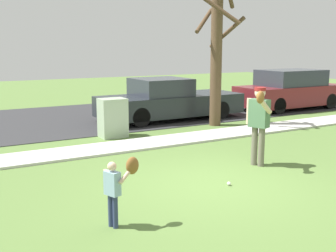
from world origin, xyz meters
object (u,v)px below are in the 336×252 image
(utility_cabinet, at_px, (113,118))
(parked_suv_maroon, at_px, (290,90))
(street_tree_near, at_px, (217,49))
(person_adult, at_px, (259,118))
(parked_pickup_dark, at_px, (168,101))
(person_child, at_px, (118,182))
(baseball, at_px, (229,184))

(utility_cabinet, distance_m, parked_suv_maroon, 8.74)
(street_tree_near, distance_m, parked_suv_maroon, 5.42)
(person_adult, xyz_separation_m, parked_suv_maroon, (6.98, 5.91, -0.29))
(person_adult, distance_m, street_tree_near, 5.08)
(parked_pickup_dark, distance_m, parked_suv_maroon, 5.76)
(person_child, bearing_deg, person_adult, 0.33)
(parked_suv_maroon, bearing_deg, baseball, -141.37)
(parked_pickup_dark, bearing_deg, person_adult, -101.32)
(baseball, relative_size, street_tree_near, 0.02)
(person_child, relative_size, parked_pickup_dark, 0.20)
(person_child, bearing_deg, parked_pickup_dark, 36.16)
(person_child, relative_size, utility_cabinet, 0.91)
(person_adult, bearing_deg, parked_suv_maroon, -159.49)
(street_tree_near, bearing_deg, utility_cabinet, -179.34)
(baseball, relative_size, parked_pickup_dark, 0.01)
(utility_cabinet, bearing_deg, street_tree_near, 0.66)
(baseball, height_order, street_tree_near, street_tree_near)
(person_child, height_order, baseball, person_child)
(parked_suv_maroon, bearing_deg, utility_cabinet, -169.94)
(person_adult, bearing_deg, utility_cabinet, -89.37)
(person_child, xyz_separation_m, baseball, (2.53, 0.66, -0.63))
(person_child, height_order, parked_suv_maroon, parked_suv_maroon)
(person_child, bearing_deg, parked_suv_maroon, 14.24)
(person_adult, distance_m, parked_pickup_dark, 6.29)
(person_adult, xyz_separation_m, baseball, (-1.37, -0.77, -1.05))
(baseball, bearing_deg, person_child, -165.44)
(person_child, bearing_deg, street_tree_near, 24.74)
(baseball, distance_m, utility_cabinet, 5.18)
(person_child, relative_size, parked_suv_maroon, 0.22)
(person_adult, distance_m, person_child, 4.17)
(street_tree_near, bearing_deg, parked_suv_maroon, 16.77)
(parked_suv_maroon, bearing_deg, person_adult, -139.77)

